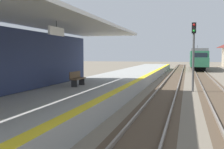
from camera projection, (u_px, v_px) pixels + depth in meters
The scene contains 6 objects.
station_platform at pixel (93, 91), 17.87m from camera, with size 5.00×80.00×0.91m.
track_pair_nearest_platform at pixel (167, 92), 20.59m from camera, with size 2.34×120.00×0.16m.
track_pair_middle at pixel (215, 93), 19.71m from camera, with size 2.34×120.00×0.16m.
approaching_train at pixel (198, 58), 53.26m from camera, with size 2.93×19.60×4.76m.
rail_signal_post at pixel (194, 49), 20.84m from camera, with size 0.32×0.34×5.20m.
platform_bench at pixel (77, 78), 16.86m from camera, with size 0.45×1.60×0.88m.
Camera 1 is at (3.33, -0.80, 2.81)m, focal length 44.46 mm.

